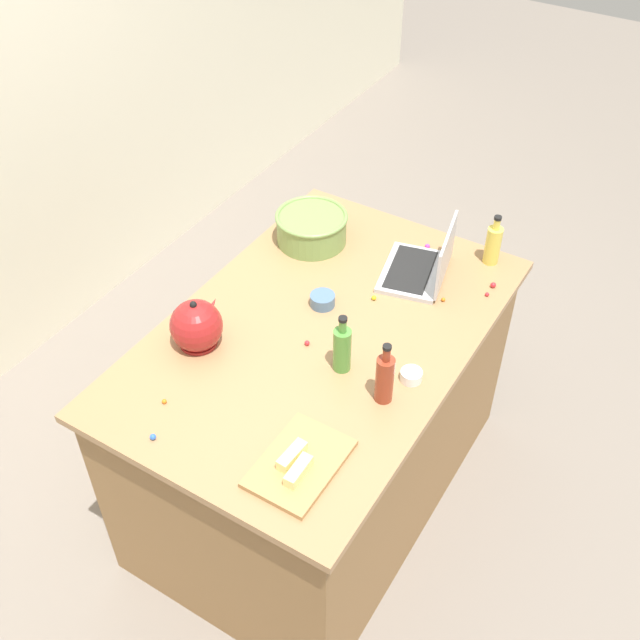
{
  "coord_description": "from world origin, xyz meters",
  "views": [
    {
      "loc": [
        -1.67,
        -1.03,
        2.72
      ],
      "look_at": [
        0.0,
        0.0,
        0.95
      ],
      "focal_mm": 43.09,
      "sensor_mm": 36.0,
      "label": 1
    }
  ],
  "objects_px": {
    "mixing_bowl_large": "(312,227)",
    "cutting_board": "(300,463)",
    "bottle_soy": "(385,378)",
    "butter_stick_right": "(292,456)",
    "bottle_olive": "(342,348)",
    "laptop": "(424,266)",
    "kettle": "(197,326)",
    "bottle_oil": "(493,244)",
    "ramekin_medium": "(323,300)",
    "ramekin_small": "(411,376)",
    "butter_stick_left": "(298,471)"
  },
  "relations": [
    {
      "from": "mixing_bowl_large",
      "to": "cutting_board",
      "type": "xyz_separation_m",
      "value": [
        -0.96,
        -0.56,
        -0.06
      ]
    },
    {
      "from": "bottle_soy",
      "to": "butter_stick_right",
      "type": "xyz_separation_m",
      "value": [
        -0.37,
        0.11,
        -0.06
      ]
    },
    {
      "from": "mixing_bowl_large",
      "to": "bottle_olive",
      "type": "height_order",
      "value": "bottle_olive"
    },
    {
      "from": "laptop",
      "to": "kettle",
      "type": "relative_size",
      "value": 1.65
    },
    {
      "from": "mixing_bowl_large",
      "to": "cutting_board",
      "type": "distance_m",
      "value": 1.11
    },
    {
      "from": "bottle_soy",
      "to": "butter_stick_right",
      "type": "distance_m",
      "value": 0.39
    },
    {
      "from": "bottle_oil",
      "to": "bottle_olive",
      "type": "bearing_deg",
      "value": 165.94
    },
    {
      "from": "kettle",
      "to": "cutting_board",
      "type": "bearing_deg",
      "value": -114.03
    },
    {
      "from": "ramekin_medium",
      "to": "bottle_oil",
      "type": "bearing_deg",
      "value": -36.91
    },
    {
      "from": "bottle_soy",
      "to": "bottle_olive",
      "type": "relative_size",
      "value": 1.04
    },
    {
      "from": "bottle_olive",
      "to": "cutting_board",
      "type": "bearing_deg",
      "value": -166.56
    },
    {
      "from": "bottle_olive",
      "to": "kettle",
      "type": "distance_m",
      "value": 0.5
    },
    {
      "from": "mixing_bowl_large",
      "to": "bottle_olive",
      "type": "bearing_deg",
      "value": -140.08
    },
    {
      "from": "laptop",
      "to": "bottle_oil",
      "type": "relative_size",
      "value": 1.69
    },
    {
      "from": "laptop",
      "to": "mixing_bowl_large",
      "type": "xyz_separation_m",
      "value": [
        -0.03,
        0.48,
        0.02
      ]
    },
    {
      "from": "bottle_soy",
      "to": "kettle",
      "type": "height_order",
      "value": "bottle_soy"
    },
    {
      "from": "bottle_soy",
      "to": "ramekin_small",
      "type": "height_order",
      "value": "bottle_soy"
    },
    {
      "from": "butter_stick_left",
      "to": "ramekin_medium",
      "type": "xyz_separation_m",
      "value": [
        0.69,
        0.34,
        -0.01
      ]
    },
    {
      "from": "bottle_soy",
      "to": "cutting_board",
      "type": "distance_m",
      "value": 0.38
    },
    {
      "from": "bottle_oil",
      "to": "butter_stick_right",
      "type": "bearing_deg",
      "value": 174.15
    },
    {
      "from": "ramekin_small",
      "to": "mixing_bowl_large",
      "type": "bearing_deg",
      "value": 54.87
    },
    {
      "from": "laptop",
      "to": "bottle_olive",
      "type": "xyz_separation_m",
      "value": [
        -0.58,
        0.02,
        0.04
      ]
    },
    {
      "from": "bottle_oil",
      "to": "ramekin_small",
      "type": "xyz_separation_m",
      "value": [
        -0.73,
        -0.02,
        -0.07
      ]
    },
    {
      "from": "bottle_olive",
      "to": "cutting_board",
      "type": "relative_size",
      "value": 0.71
    },
    {
      "from": "bottle_soy",
      "to": "butter_stick_right",
      "type": "relative_size",
      "value": 2.11
    },
    {
      "from": "butter_stick_left",
      "to": "ramekin_medium",
      "type": "distance_m",
      "value": 0.77
    },
    {
      "from": "bottle_oil",
      "to": "kettle",
      "type": "bearing_deg",
      "value": 144.55
    },
    {
      "from": "bottle_oil",
      "to": "ramekin_medium",
      "type": "height_order",
      "value": "bottle_oil"
    },
    {
      "from": "kettle",
      "to": "butter_stick_left",
      "type": "relative_size",
      "value": 1.94
    },
    {
      "from": "butter_stick_left",
      "to": "mixing_bowl_large",
      "type": "bearing_deg",
      "value": 30.12
    },
    {
      "from": "cutting_board",
      "to": "ramekin_medium",
      "type": "bearing_deg",
      "value": 26.1
    },
    {
      "from": "mixing_bowl_large",
      "to": "ramekin_medium",
      "type": "distance_m",
      "value": 0.4
    },
    {
      "from": "bottle_soy",
      "to": "butter_stick_left",
      "type": "height_order",
      "value": "bottle_soy"
    },
    {
      "from": "cutting_board",
      "to": "ramekin_small",
      "type": "height_order",
      "value": "ramekin_small"
    },
    {
      "from": "laptop",
      "to": "bottle_oil",
      "type": "xyz_separation_m",
      "value": [
        0.22,
        -0.18,
        0.04
      ]
    },
    {
      "from": "laptop",
      "to": "bottle_oil",
      "type": "distance_m",
      "value": 0.29
    },
    {
      "from": "cutting_board",
      "to": "kettle",
      "type": "bearing_deg",
      "value": 65.97
    },
    {
      "from": "kettle",
      "to": "ramekin_small",
      "type": "distance_m",
      "value": 0.74
    },
    {
      "from": "mixing_bowl_large",
      "to": "bottle_oil",
      "type": "xyz_separation_m",
      "value": [
        0.25,
        -0.66,
        0.02
      ]
    },
    {
      "from": "bottle_soy",
      "to": "bottle_oil",
      "type": "relative_size",
      "value": 1.11
    },
    {
      "from": "mixing_bowl_large",
      "to": "bottle_olive",
      "type": "distance_m",
      "value": 0.72
    },
    {
      "from": "bottle_soy",
      "to": "bottle_olive",
      "type": "distance_m",
      "value": 0.19
    },
    {
      "from": "ramekin_medium",
      "to": "mixing_bowl_large",
      "type": "bearing_deg",
      "value": 37.66
    },
    {
      "from": "laptop",
      "to": "butter_stick_left",
      "type": "bearing_deg",
      "value": -174.22
    },
    {
      "from": "bottle_soy",
      "to": "cutting_board",
      "type": "relative_size",
      "value": 0.74
    },
    {
      "from": "bottle_oil",
      "to": "butter_stick_right",
      "type": "distance_m",
      "value": 1.22
    },
    {
      "from": "cutting_board",
      "to": "mixing_bowl_large",
      "type": "bearing_deg",
      "value": 30.17
    },
    {
      "from": "bottle_olive",
      "to": "butter_stick_right",
      "type": "bearing_deg",
      "value": -169.7
    },
    {
      "from": "laptop",
      "to": "bottle_soy",
      "type": "bearing_deg",
      "value": -165.27
    },
    {
      "from": "bottle_oil",
      "to": "kettle",
      "type": "xyz_separation_m",
      "value": [
        -0.95,
        0.68,
        -0.0
      ]
    }
  ]
}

